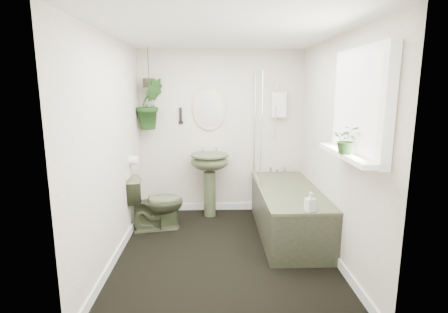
{
  "coord_description": "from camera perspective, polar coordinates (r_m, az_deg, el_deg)",
  "views": [
    {
      "loc": [
        -0.12,
        -3.55,
        1.78
      ],
      "look_at": [
        0.0,
        0.15,
        1.05
      ],
      "focal_mm": 28.0,
      "sensor_mm": 36.0,
      "label": 1
    }
  ],
  "objects": [
    {
      "name": "floor",
      "position": [
        3.98,
        0.07,
        -15.6
      ],
      "size": [
        2.3,
        2.8,
        0.02
      ],
      "primitive_type": "cube",
      "color": "black",
      "rests_on": "ground"
    },
    {
      "name": "ceiling",
      "position": [
        3.59,
        0.08,
        19.66
      ],
      "size": [
        2.3,
        2.8,
        0.02
      ],
      "primitive_type": "cube",
      "color": "white",
      "rests_on": "ground"
    },
    {
      "name": "wall_back",
      "position": [
        5.0,
        -0.45,
        3.93
      ],
      "size": [
        2.3,
        0.02,
        2.3
      ],
      "primitive_type": "cube",
      "color": "silver",
      "rests_on": "ground"
    },
    {
      "name": "wall_front",
      "position": [
        2.23,
        1.26,
        -5.25
      ],
      "size": [
        2.3,
        0.02,
        2.3
      ],
      "primitive_type": "cube",
      "color": "silver",
      "rests_on": "ground"
    },
    {
      "name": "wall_left",
      "position": [
        3.75,
        -17.93,
        0.95
      ],
      "size": [
        0.02,
        2.8,
        2.3
      ],
      "primitive_type": "cube",
      "color": "silver",
      "rests_on": "ground"
    },
    {
      "name": "wall_right",
      "position": [
        3.82,
        17.74,
        1.14
      ],
      "size": [
        0.02,
        2.8,
        2.3
      ],
      "primitive_type": "cube",
      "color": "silver",
      "rests_on": "ground"
    },
    {
      "name": "skirting",
      "position": [
        3.95,
        0.07,
        -14.82
      ],
      "size": [
        2.3,
        2.8,
        0.1
      ],
      "primitive_type": "cube",
      "color": "white",
      "rests_on": "floor"
    },
    {
      "name": "bathtub",
      "position": [
        4.41,
        10.43,
        -8.78
      ],
      "size": [
        0.72,
        1.72,
        0.58
      ],
      "primitive_type": null,
      "color": "#414A2F",
      "rests_on": "floor"
    },
    {
      "name": "bath_screen",
      "position": [
        4.6,
        5.55,
        4.88
      ],
      "size": [
        0.04,
        0.72,
        1.4
      ],
      "primitive_type": null,
      "color": "silver",
      "rests_on": "bathtub"
    },
    {
      "name": "shower_box",
      "position": [
        4.98,
        8.91,
        8.39
      ],
      "size": [
        0.2,
        0.1,
        0.35
      ],
      "primitive_type": "cube",
      "color": "white",
      "rests_on": "wall_back"
    },
    {
      "name": "oval_mirror",
      "position": [
        4.93,
        -2.43,
        7.9
      ],
      "size": [
        0.46,
        0.03,
        0.62
      ],
      "primitive_type": "ellipsoid",
      "color": "beige",
      "rests_on": "wall_back"
    },
    {
      "name": "wall_sconce",
      "position": [
        4.94,
        -7.09,
        6.67
      ],
      "size": [
        0.04,
        0.04,
        0.22
      ],
      "primitive_type": "cylinder",
      "color": "black",
      "rests_on": "wall_back"
    },
    {
      "name": "toilet_roll_holder",
      "position": [
        4.45,
        -14.54,
        -0.61
      ],
      "size": [
        0.11,
        0.11,
        0.11
      ],
      "primitive_type": "cylinder",
      "rotation": [
        0.0,
        1.57,
        0.0
      ],
      "color": "white",
      "rests_on": "wall_left"
    },
    {
      "name": "window_recess",
      "position": [
        3.09,
        21.36,
        8.0
      ],
      "size": [
        0.08,
        1.0,
        0.9
      ],
      "primitive_type": "cube",
      "color": "white",
      "rests_on": "wall_right"
    },
    {
      "name": "window_sill",
      "position": [
        3.11,
        19.63,
        0.33
      ],
      "size": [
        0.18,
        1.0,
        0.04
      ],
      "primitive_type": "cube",
      "color": "white",
      "rests_on": "wall_right"
    },
    {
      "name": "window_blinds",
      "position": [
        3.08,
        20.58,
        8.04
      ],
      "size": [
        0.01,
        0.86,
        0.76
      ],
      "primitive_type": "cube",
      "color": "white",
      "rests_on": "wall_right"
    },
    {
      "name": "toilet",
      "position": [
        4.55,
        -11.08,
        -7.37
      ],
      "size": [
        0.75,
        0.53,
        0.7
      ],
      "primitive_type": "imported",
      "rotation": [
        0.0,
        0.0,
        1.78
      ],
      "color": "#414A2F",
      "rests_on": "floor"
    },
    {
      "name": "pedestal_sink",
      "position": [
        4.89,
        -2.35,
        -4.67
      ],
      "size": [
        0.61,
        0.56,
        0.89
      ],
      "primitive_type": null,
      "rotation": [
        0.0,
        0.0,
        -0.23
      ],
      "color": "#414A2F",
      "rests_on": "floor"
    },
    {
      "name": "sill_plant",
      "position": [
        3.01,
        19.43,
        2.61
      ],
      "size": [
        0.27,
        0.25,
        0.23
      ],
      "primitive_type": "imported",
      "rotation": [
        0.0,
        0.0,
        -0.43
      ],
      "color": "black",
      "rests_on": "window_sill"
    },
    {
      "name": "hanging_plant",
      "position": [
        4.88,
        -12.01,
        8.38
      ],
      "size": [
        0.46,
        0.43,
        0.68
      ],
      "primitive_type": "imported",
      "rotation": [
        0.0,
        0.0,
        0.41
      ],
      "color": "black",
      "rests_on": "ceiling"
    },
    {
      "name": "soap_bottle",
      "position": [
        3.57,
        13.9,
        -7.17
      ],
      "size": [
        0.11,
        0.11,
        0.19
      ],
      "primitive_type": "imported",
      "rotation": [
        0.0,
        0.0,
        0.33
      ],
      "color": "black",
      "rests_on": "bathtub"
    },
    {
      "name": "hanging_pot",
      "position": [
        4.87,
        -12.15,
        11.67
      ],
      "size": [
        0.16,
        0.16,
        0.12
      ],
      "primitive_type": "cylinder",
      "color": "#322B23",
      "rests_on": "ceiling"
    }
  ]
}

